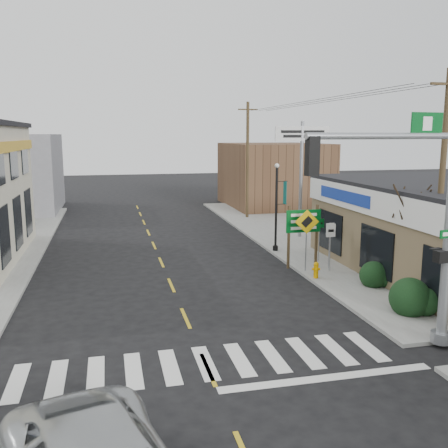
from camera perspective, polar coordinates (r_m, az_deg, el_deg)
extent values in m
plane|color=black|center=(14.28, -1.84, -16.28)|extent=(140.00, 140.00, 0.00)
cube|color=gray|center=(28.70, 10.77, -2.68)|extent=(6.00, 38.00, 0.13)
cube|color=gold|center=(21.65, -6.05, -6.96)|extent=(0.12, 56.00, 0.01)
cube|color=silver|center=(14.63, -2.16, -15.57)|extent=(11.00, 2.20, 0.01)
cube|color=brown|center=(45.08, 5.64, 5.59)|extent=(8.00, 10.00, 5.60)
cube|color=slate|center=(45.46, -24.05, 5.31)|extent=(9.00, 10.00, 6.40)
cylinder|color=gray|center=(14.38, 17.34, 9.59)|extent=(4.87, 0.18, 0.18)
cube|color=black|center=(13.41, 8.89, 7.78)|extent=(0.31, 0.24, 1.00)
cube|color=#034616|center=(15.10, 21.84, 10.59)|extent=(1.05, 0.05, 0.61)
cube|color=black|center=(15.95, 23.57, -3.44)|extent=(0.35, 0.29, 0.35)
cube|color=#473721|center=(23.54, 7.41, -1.51)|extent=(0.11, 0.11, 3.00)
cube|color=#473721|center=(24.05, 10.51, -1.34)|extent=(0.11, 0.11, 3.00)
cube|color=#114D2D|center=(23.59, 9.08, 0.33)|extent=(1.71, 0.05, 1.07)
cylinder|color=#DF9700|center=(22.41, 10.47, -5.37)|extent=(0.21, 0.21, 0.58)
sphere|color=#DF9700|center=(22.32, 10.49, -4.57)|extent=(0.23, 0.23, 0.23)
cylinder|color=gray|center=(23.24, 9.36, -2.17)|extent=(0.06, 0.06, 2.63)
cube|color=#CA9F09|center=(23.02, 9.46, 0.25)|extent=(1.12, 0.03, 1.12)
cylinder|color=black|center=(26.98, 5.98, 1.70)|extent=(0.12, 0.12, 4.56)
sphere|color=silver|center=(26.74, 6.07, 6.64)|extent=(0.25, 0.25, 0.25)
cube|color=#0C554C|center=(27.03, 6.98, 3.58)|extent=(0.02, 0.48, 1.23)
cylinder|color=gray|center=(30.83, 8.78, 5.01)|extent=(0.21, 0.21, 7.04)
cube|color=silver|center=(30.71, 8.92, 10.16)|extent=(3.31, 0.18, 0.88)
cylinder|color=black|center=(21.00, 20.30, -2.93)|extent=(0.21, 0.21, 3.39)
ellipsoid|color=#1D3517|center=(18.98, 20.47, -7.92)|extent=(1.45, 1.45, 1.09)
ellipsoid|color=black|center=(21.85, 16.73, -5.63)|extent=(1.18, 1.18, 0.88)
cylinder|color=#453A21|center=(20.10, 23.56, 3.77)|extent=(0.22, 0.22, 8.57)
cylinder|color=#472C24|center=(37.88, 2.70, 7.27)|extent=(0.23, 0.23, 8.63)
cube|color=#472C24|center=(37.87, 2.75, 12.94)|extent=(1.50, 0.09, 0.09)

